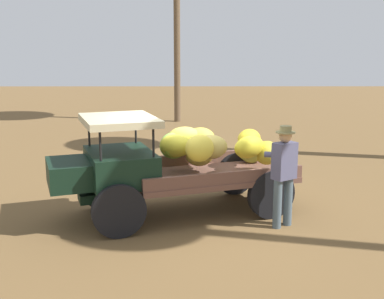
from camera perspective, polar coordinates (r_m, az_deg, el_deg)
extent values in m
plane|color=brown|center=(9.37, -0.29, -7.37)|extent=(60.00, 60.00, 0.00)
cube|color=black|center=(9.22, -0.59, -4.39)|extent=(3.92, 1.74, 0.16)
cylinder|color=black|center=(8.15, -8.49, -7.13)|extent=(0.90, 0.43, 0.91)
cylinder|color=black|center=(9.65, -10.34, -4.16)|extent=(0.90, 0.43, 0.91)
cylinder|color=black|center=(9.06, 9.22, -5.18)|extent=(0.90, 0.43, 0.91)
cylinder|color=black|center=(10.44, 5.01, -2.78)|extent=(0.90, 0.43, 0.91)
cube|color=brown|center=(9.32, 2.03, -3.07)|extent=(3.40, 2.62, 0.10)
cube|color=brown|center=(8.57, 4.00, -3.34)|extent=(2.86, 1.07, 0.22)
cube|color=brown|center=(10.01, 0.36, -1.07)|extent=(2.86, 1.07, 0.22)
cube|color=black|center=(8.78, -8.34, -1.95)|extent=(1.54, 1.80, 0.55)
cube|color=black|center=(8.67, -14.17, -2.74)|extent=(1.01, 1.24, 0.44)
cylinder|color=black|center=(7.97, -10.64, 0.60)|extent=(0.04, 0.04, 0.55)
cylinder|color=black|center=(9.23, -11.91, 2.08)|extent=(0.04, 0.04, 0.55)
cylinder|color=black|center=(8.14, -4.52, 1.01)|extent=(0.04, 0.04, 0.55)
cylinder|color=black|center=(9.38, -6.58, 2.42)|extent=(0.04, 0.04, 0.55)
cube|color=beige|center=(8.62, -8.50, 3.38)|extent=(1.65, 1.84, 0.12)
ellipsoid|color=gold|center=(9.23, 0.90, -0.61)|extent=(0.65, 0.59, 0.45)
ellipsoid|color=#83C044|center=(9.40, -2.13, 0.47)|extent=(0.82, 0.82, 0.60)
ellipsoid|color=gold|center=(9.50, -0.92, 1.55)|extent=(0.72, 0.61, 0.48)
ellipsoid|color=gold|center=(9.60, 0.99, 1.23)|extent=(0.60, 0.45, 0.46)
ellipsoid|color=#BCC943|center=(9.43, 6.92, -0.08)|extent=(0.59, 0.58, 0.51)
ellipsoid|color=gold|center=(10.16, 6.93, -0.34)|extent=(0.60, 0.45, 0.41)
ellipsoid|color=#96B22D|center=(9.24, -2.03, 0.25)|extent=(0.58, 0.67, 0.40)
ellipsoid|color=yellow|center=(9.14, 6.67, 0.29)|extent=(0.83, 0.81, 0.56)
ellipsoid|color=#8CAE35|center=(9.41, 1.16, 0.51)|extent=(0.64, 0.58, 0.38)
ellipsoid|color=gold|center=(9.74, 6.68, 1.22)|extent=(0.70, 0.73, 0.45)
ellipsoid|color=gold|center=(9.43, 8.71, -0.39)|extent=(0.72, 0.72, 0.52)
ellipsoid|color=gold|center=(8.49, 0.91, 0.16)|extent=(0.81, 0.84, 0.58)
ellipsoid|color=gold|center=(9.14, -1.89, 0.45)|extent=(0.71, 0.68, 0.55)
ellipsoid|color=tan|center=(8.90, 2.19, 0.30)|extent=(0.68, 0.65, 0.56)
cylinder|color=#4B5C66|center=(8.61, 9.91, -6.28)|extent=(0.15, 0.15, 0.87)
cylinder|color=#4B5C66|center=(8.79, 11.12, -5.94)|extent=(0.15, 0.15, 0.87)
cube|color=#52526F|center=(8.50, 10.71, -1.29)|extent=(0.47, 0.43, 0.63)
cylinder|color=#52526F|center=(8.47, 9.78, -0.64)|extent=(0.41, 0.21, 0.10)
cylinder|color=#52526F|center=(8.61, 10.73, -0.47)|extent=(0.12, 0.41, 0.10)
sphere|color=tan|center=(8.41, 10.83, 1.54)|extent=(0.22, 0.22, 0.22)
cylinder|color=#8C8353|center=(8.40, 10.84, 1.98)|extent=(0.34, 0.34, 0.02)
cylinder|color=#8C8353|center=(8.39, 10.86, 2.38)|extent=(0.20, 0.20, 0.10)
cube|color=olive|center=(11.22, 8.79, -3.20)|extent=(0.61, 0.61, 0.39)
cylinder|color=brown|center=(20.43, -1.77, 14.03)|extent=(0.26, 0.26, 7.69)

